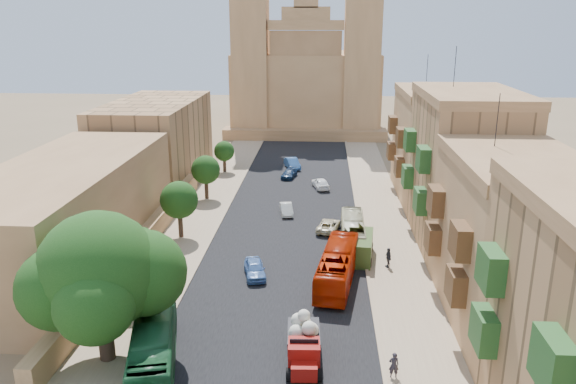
# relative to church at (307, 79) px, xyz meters

# --- Properties ---
(road_surface) EXTENTS (14.00, 140.00, 0.01)m
(road_surface) POSITION_rel_church_xyz_m (0.00, -48.61, -9.51)
(road_surface) COLOR black
(road_surface) RESTS_ON ground
(sidewalk_east) EXTENTS (5.00, 140.00, 0.01)m
(sidewalk_east) POSITION_rel_church_xyz_m (9.50, -48.61, -9.51)
(sidewalk_east) COLOR #9A8165
(sidewalk_east) RESTS_ON ground
(sidewalk_west) EXTENTS (5.00, 140.00, 0.01)m
(sidewalk_west) POSITION_rel_church_xyz_m (-9.50, -48.61, -9.51)
(sidewalk_west) COLOR #9A8165
(sidewalk_west) RESTS_ON ground
(kerb_east) EXTENTS (0.25, 140.00, 0.12)m
(kerb_east) POSITION_rel_church_xyz_m (7.00, -48.61, -9.46)
(kerb_east) COLOR #9A8165
(kerb_east) RESTS_ON ground
(kerb_west) EXTENTS (0.25, 140.00, 0.12)m
(kerb_west) POSITION_rel_church_xyz_m (-7.00, -48.61, -9.46)
(kerb_west) COLOR #9A8165
(kerb_west) RESTS_ON ground
(townhouse_b) EXTENTS (9.00, 14.00, 14.90)m
(townhouse_b) POSITION_rel_church_xyz_m (15.95, -67.61, -3.86)
(townhouse_b) COLOR #A5774A
(townhouse_b) RESTS_ON ground
(townhouse_c) EXTENTS (9.00, 14.00, 17.40)m
(townhouse_c) POSITION_rel_church_xyz_m (15.95, -53.61, -2.61)
(townhouse_c) COLOR #AF7E4F
(townhouse_c) RESTS_ON ground
(townhouse_d) EXTENTS (9.00, 14.00, 15.90)m
(townhouse_d) POSITION_rel_church_xyz_m (15.95, -39.61, -3.36)
(townhouse_d) COLOR #A5774A
(townhouse_d) RESTS_ON ground
(west_wall) EXTENTS (1.00, 40.00, 1.80)m
(west_wall) POSITION_rel_church_xyz_m (-12.50, -58.61, -8.62)
(west_wall) COLOR #A5774A
(west_wall) RESTS_ON ground
(west_building_low) EXTENTS (10.00, 28.00, 8.40)m
(west_building_low) POSITION_rel_church_xyz_m (-18.00, -60.61, -5.32)
(west_building_low) COLOR olive
(west_building_low) RESTS_ON ground
(west_building_mid) EXTENTS (10.00, 22.00, 10.00)m
(west_building_mid) POSITION_rel_church_xyz_m (-18.00, -34.61, -4.52)
(west_building_mid) COLOR #AF7E4F
(west_building_mid) RESTS_ON ground
(church) EXTENTS (28.00, 22.50, 36.30)m
(church) POSITION_rel_church_xyz_m (0.00, 0.00, 0.00)
(church) COLOR #A5774A
(church) RESTS_ON ground
(ficus_tree) EXTENTS (9.27, 8.53, 9.27)m
(ficus_tree) POSITION_rel_church_xyz_m (-9.42, -74.61, -4.03)
(ficus_tree) COLOR #36251B
(ficus_tree) RESTS_ON ground
(street_tree_a) EXTENTS (3.50, 3.50, 5.39)m
(street_tree_a) POSITION_rel_church_xyz_m (-10.00, -66.61, -5.91)
(street_tree_a) COLOR #36251B
(street_tree_a) RESTS_ON ground
(street_tree_b) EXTENTS (3.52, 3.52, 5.42)m
(street_tree_b) POSITION_rel_church_xyz_m (-10.00, -54.61, -5.89)
(street_tree_b) COLOR #36251B
(street_tree_b) RESTS_ON ground
(street_tree_c) EXTENTS (3.28, 3.28, 5.04)m
(street_tree_c) POSITION_rel_church_xyz_m (-10.00, -42.61, -6.14)
(street_tree_c) COLOR #36251B
(street_tree_c) RESTS_ON ground
(street_tree_d) EXTENTS (2.73, 2.73, 4.20)m
(street_tree_d) POSITION_rel_church_xyz_m (-10.00, -30.61, -6.71)
(street_tree_d) COLOR #36251B
(street_tree_d) RESTS_ON ground
(red_truck) EXTENTS (2.25, 5.21, 2.99)m
(red_truck) POSITION_rel_church_xyz_m (2.33, -74.17, -8.20)
(red_truck) COLOR maroon
(red_truck) RESTS_ON ground
(olive_pickup) EXTENTS (2.71, 5.12, 2.03)m
(olive_pickup) POSITION_rel_church_xyz_m (6.50, -58.59, -8.53)
(olive_pickup) COLOR #344B1C
(olive_pickup) RESTS_ON ground
(bus_green_north) EXTENTS (4.59, 10.32, 2.80)m
(bus_green_north) POSITION_rel_church_xyz_m (-6.41, -75.25, -8.12)
(bus_green_north) COLOR #205F33
(bus_green_north) RESTS_ON ground
(bus_red_east) EXTENTS (3.74, 10.11, 2.75)m
(bus_red_east) POSITION_rel_church_xyz_m (4.53, -63.41, -8.14)
(bus_red_east) COLOR #B42003
(bus_red_east) RESTS_ON ground
(bus_cream_east) EXTENTS (2.14, 8.56, 2.38)m
(bus_cream_east) POSITION_rel_church_xyz_m (6.11, -55.19, -8.33)
(bus_cream_east) COLOR beige
(bus_cream_east) RESTS_ON ground
(car_blue_a) EXTENTS (2.35, 4.08, 1.31)m
(car_blue_a) POSITION_rel_church_xyz_m (-2.01, -62.73, -8.86)
(car_blue_a) COLOR #4B75B5
(car_blue_a) RESTS_ON ground
(car_white_a) EXTENTS (1.76, 3.60, 1.13)m
(car_white_a) POSITION_rel_church_xyz_m (-0.50, -47.53, -8.95)
(car_white_a) COLOR silver
(car_white_a) RESTS_ON ground
(car_cream) EXTENTS (2.63, 4.29, 1.11)m
(car_cream) POSITION_rel_church_xyz_m (3.93, -52.17, -8.96)
(car_cream) COLOR beige
(car_cream) RESTS_ON ground
(car_dkblue) EXTENTS (2.24, 3.97, 1.09)m
(car_dkblue) POSITION_rel_church_xyz_m (-1.10, -33.14, -8.97)
(car_dkblue) COLOR #0E2242
(car_dkblue) RESTS_ON ground
(car_white_b) EXTENTS (2.52, 4.13, 1.32)m
(car_white_b) POSITION_rel_church_xyz_m (3.01, -37.76, -8.86)
(car_white_b) COLOR white
(car_white_b) RESTS_ON ground
(car_blue_b) EXTENTS (2.68, 4.48, 1.40)m
(car_blue_b) POSITION_rel_church_xyz_m (-0.98, -28.22, -8.82)
(car_blue_b) COLOR #3766AB
(car_blue_b) RESTS_ON ground
(pedestrian_a) EXTENTS (0.61, 0.42, 1.60)m
(pedestrian_a) POSITION_rel_church_xyz_m (7.50, -75.44, -8.71)
(pedestrian_a) COLOR #2B262E
(pedestrian_a) RESTS_ON ground
(pedestrian_c) EXTENTS (0.66, 1.06, 1.69)m
(pedestrian_c) POSITION_rel_church_xyz_m (8.79, -60.26, -8.67)
(pedestrian_c) COLOR #2E2F34
(pedestrian_c) RESTS_ON ground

